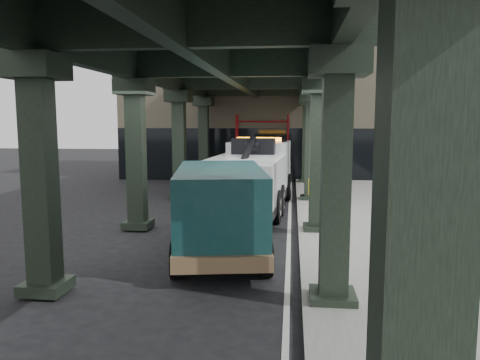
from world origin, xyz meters
The scene contains 8 objects.
ground centered at (0.00, 0.00, 0.00)m, with size 90.00×90.00×0.00m, color black.
sidewalk centered at (4.50, 2.00, 0.07)m, with size 5.00×40.00×0.15m, color gray.
lane_stripe centered at (1.70, 2.00, 0.01)m, with size 0.12×38.00×0.01m, color silver.
viaduct centered at (-0.40, 2.00, 5.46)m, with size 7.40×32.00×6.40m.
building centered at (2.00, 20.00, 4.00)m, with size 22.00×10.00×8.00m, color #C6B793.
scaffolding centered at (0.00, 14.64, 2.11)m, with size 3.08×0.88×4.00m.
tow_truck centered at (0.13, 6.00, 1.50)m, with size 3.27×9.52×3.07m.
towed_van centered at (-0.18, -0.63, 1.31)m, with size 3.26×6.28×2.43m.
Camera 1 is at (1.76, -13.05, 3.68)m, focal length 35.00 mm.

